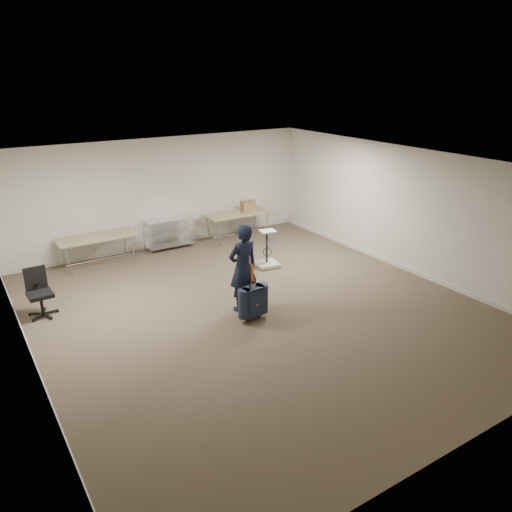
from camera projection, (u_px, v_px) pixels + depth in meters
ground at (257, 310)px, 9.66m from camera, size 9.00×9.00×0.00m
room_shell at (222, 283)px, 10.73m from camera, size 8.00×9.00×9.00m
folding_table_left at (97, 238)px, 11.59m from camera, size 1.80×0.75×0.73m
folding_table_right at (238, 215)px, 13.50m from camera, size 1.80×0.75×0.73m
wire_shelf at (169, 232)px, 12.82m from camera, size 1.22×0.47×0.80m
person at (243, 268)px, 9.40m from camera, size 0.65×0.45×1.71m
suitcase at (253, 301)px, 9.14m from camera, size 0.42×0.26×1.11m
office_chair at (41, 301)px, 9.35m from camera, size 0.56×0.56×0.93m
equipment_cart at (268, 257)px, 11.69m from camera, size 0.55×0.55×0.89m
cardboard_box at (248, 206)px, 13.62m from camera, size 0.39×0.31×0.27m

